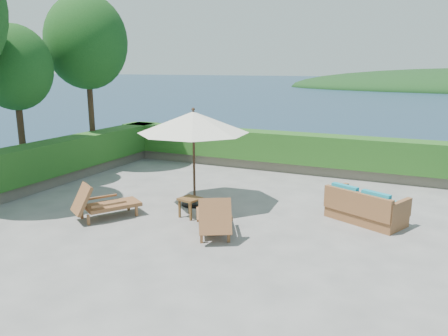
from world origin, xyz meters
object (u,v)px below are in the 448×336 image
at_px(wicker_loveseat, 365,208).
at_px(patio_umbrella, 193,123).
at_px(lounge_left, 103,203).
at_px(side_table, 190,201).
at_px(lounge_right, 214,217).

bearing_deg(wicker_loveseat, patio_umbrella, -148.89).
bearing_deg(lounge_left, side_table, 59.80).
distance_m(patio_umbrella, lounge_right, 2.83).
bearing_deg(side_table, lounge_right, -36.91).
height_order(patio_umbrella, lounge_right, patio_umbrella).
distance_m(patio_umbrella, lounge_left, 3.00).
relative_size(lounge_right, wicker_loveseat, 0.89).
distance_m(lounge_left, side_table, 2.10).
bearing_deg(lounge_right, patio_umbrella, 100.83).
xyz_separation_m(lounge_left, side_table, (1.86, 0.96, 0.02)).
xyz_separation_m(patio_umbrella, wicker_loveseat, (4.29, 0.51, -1.85)).
xyz_separation_m(lounge_right, wicker_loveseat, (2.88, 2.20, -0.06)).
bearing_deg(side_table, lounge_left, -152.59).
bearing_deg(patio_umbrella, wicker_loveseat, 6.73).
relative_size(patio_umbrella, lounge_left, 2.17).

